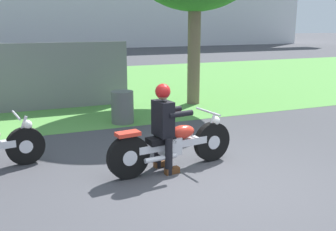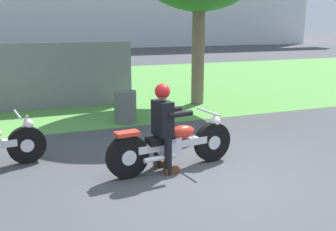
% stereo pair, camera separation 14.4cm
% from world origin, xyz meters
% --- Properties ---
extents(ground, '(120.00, 120.00, 0.00)m').
position_xyz_m(ground, '(0.00, 0.00, 0.00)').
color(ground, '#424247').
extents(grass_verge, '(60.00, 12.00, 0.01)m').
position_xyz_m(grass_verge, '(0.00, 9.62, 0.00)').
color(grass_verge, '#549342').
rests_on(grass_verge, ground).
extents(motorcycle_lead, '(2.24, 0.68, 0.90)m').
position_xyz_m(motorcycle_lead, '(-0.40, 0.84, 0.41)').
color(motorcycle_lead, black).
rests_on(motorcycle_lead, ground).
extents(rider_lead, '(0.59, 0.51, 1.42)m').
position_xyz_m(rider_lead, '(-0.57, 0.82, 0.83)').
color(rider_lead, black).
rests_on(rider_lead, ground).
extents(trash_can, '(0.53, 0.53, 0.76)m').
position_xyz_m(trash_can, '(-0.35, 4.02, 0.38)').
color(trash_can, '#595E5B').
rests_on(trash_can, ground).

